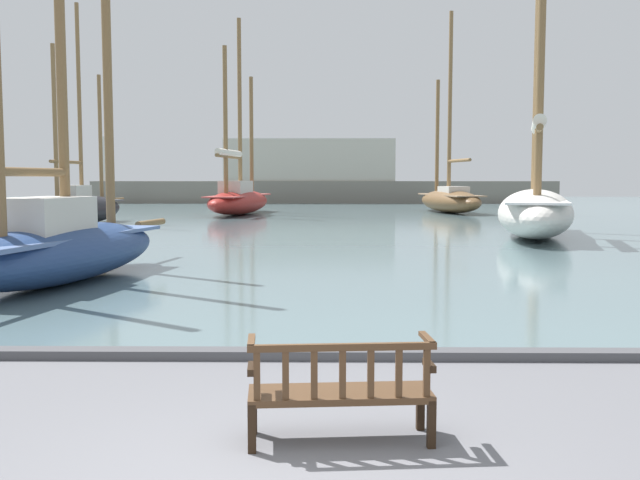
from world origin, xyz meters
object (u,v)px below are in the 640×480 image
object	(u,v)px
sailboat_mid_port	(61,243)
sailboat_mid_starboard	(450,198)
park_bench	(340,390)
sailboat_outer_port	(80,206)
sailboat_nearest_port	(239,197)
sailboat_nearest_starboard	(535,207)

from	to	relation	value
sailboat_mid_port	sailboat_mid_starboard	world-z (taller)	sailboat_mid_starboard
park_bench	sailboat_outer_port	world-z (taller)	sailboat_outer_port
sailboat_mid_port	sailboat_nearest_port	distance (m)	29.41
park_bench	sailboat_mid_starboard	xyz separation A→B (m)	(7.84, 40.95, 0.59)
sailboat_mid_starboard	sailboat_nearest_port	distance (m)	13.81
sailboat_nearest_port	park_bench	bearing A→B (deg)	-81.51
sailboat_nearest_port	sailboat_outer_port	bearing A→B (deg)	-121.65
sailboat_nearest_starboard	sailboat_outer_port	size ratio (longest dim) A/B	1.16
sailboat_mid_starboard	sailboat_nearest_starboard	xyz separation A→B (m)	(-0.06, -19.70, 0.18)
sailboat_nearest_port	sailboat_nearest_starboard	bearing A→B (deg)	-51.82
sailboat_outer_port	sailboat_nearest_port	xyz separation A→B (m)	(6.37, 10.34, 0.16)
sailboat_mid_starboard	sailboat_nearest_port	world-z (taller)	sailboat_mid_starboard
sailboat_mid_port	sailboat_mid_starboard	xyz separation A→B (m)	(13.69, 31.91, 0.13)
park_bench	sailboat_nearest_starboard	xyz separation A→B (m)	(7.78, 21.25, 0.77)
park_bench	sailboat_nearest_starboard	size ratio (longest dim) A/B	0.13
park_bench	sailboat_mid_port	distance (m)	10.77
sailboat_nearest_starboard	sailboat_nearest_port	size ratio (longest dim) A/B	1.00
sailboat_mid_port	sailboat_nearest_starboard	bearing A→B (deg)	41.85
sailboat_nearest_starboard	sailboat_nearest_port	world-z (taller)	sailboat_nearest_starboard
sailboat_mid_port	sailboat_nearest_starboard	size ratio (longest dim) A/B	0.75
sailboat_mid_port	sailboat_nearest_port	xyz separation A→B (m)	(0.11, 29.40, 0.23)
park_bench	sailboat_nearest_starboard	world-z (taller)	sailboat_nearest_starboard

